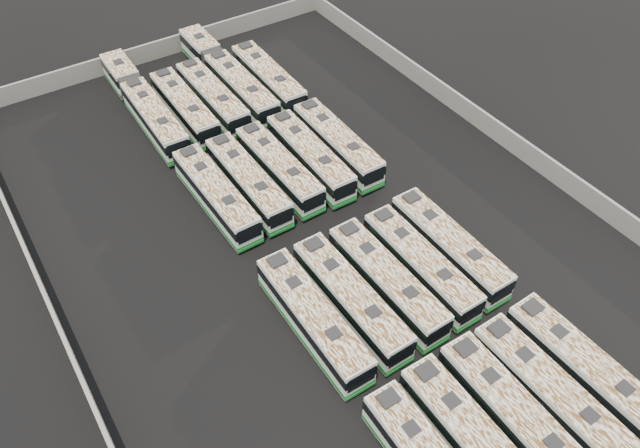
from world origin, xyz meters
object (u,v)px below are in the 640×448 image
(bus_front_center, at_px, (515,419))
(bus_back_far_left, at_px, (143,104))
(bus_midfront_far_left, at_px, (313,319))
(bus_midfront_far_right, at_px, (449,246))
(bus_midback_right, at_px, (310,157))
(bus_midfront_center, at_px, (387,282))
(bus_back_left, at_px, (185,108))
(bus_back_right, at_px, (227,75))
(bus_midfront_left, at_px, (351,300))
(bus_midback_far_left, at_px, (216,195))
(bus_midback_center, at_px, (279,168))
(bus_front_far_right, at_px, (584,371))
(bus_midback_far_right, at_px, (337,144))
(bus_back_far_right, at_px, (268,79))
(bus_back_center, at_px, (213,98))
(bus_front_left, at_px, (477,446))
(bus_midback_left, at_px, (248,182))
(bus_front_right, at_px, (550,395))
(bus_midfront_right, at_px, (420,265))

(bus_front_center, xyz_separation_m, bus_back_far_left, (-6.67, 47.04, -0.04))
(bus_midfront_far_left, distance_m, bus_midfront_far_right, 13.36)
(bus_midfront_far_right, height_order, bus_midback_right, bus_midback_right)
(bus_midfront_center, bearing_deg, bus_back_left, 95.71)
(bus_front_center, height_order, bus_back_right, bus_front_center)
(bus_midfront_left, bearing_deg, bus_midback_far_left, 101.24)
(bus_front_center, bearing_deg, bus_midback_center, 90.96)
(bus_front_far_right, height_order, bus_midback_far_right, bus_front_far_right)
(bus_midfront_far_right, bearing_deg, bus_back_far_right, 89.83)
(bus_midback_far_right, bearing_deg, bus_back_right, 102.01)
(bus_front_far_right, xyz_separation_m, bus_midfront_far_right, (-0.03, 13.98, -0.02))
(bus_midback_center, xyz_separation_m, bus_back_left, (-3.28, 13.80, 0.02))
(bus_back_far_left, bearing_deg, bus_front_center, -80.73)
(bus_front_far_right, distance_m, bus_back_far_left, 48.92)
(bus_front_center, relative_size, bus_back_far_right, 1.00)
(bus_midback_far_right, xyz_separation_m, bus_back_left, (-9.89, 13.81, -0.03))
(bus_midfront_far_left, distance_m, bus_back_far_left, 33.11)
(bus_back_right, bearing_deg, bus_back_left, -154.49)
(bus_front_far_right, height_order, bus_back_center, bus_front_far_right)
(bus_midback_far_right, xyz_separation_m, bus_back_right, (-3.30, 16.90, 0.02))
(bus_front_center, distance_m, bus_back_far_right, 44.35)
(bus_front_left, distance_m, bus_front_far_right, 10.03)
(bus_back_left, bearing_deg, bus_midback_far_left, -102.83)
(bus_midback_far_left, xyz_separation_m, bus_back_far_left, (-0.04, 16.95, 0.00))
(bus_midfront_left, distance_m, bus_midback_center, 16.64)
(bus_midback_left, distance_m, bus_back_center, 14.22)
(bus_front_center, xyz_separation_m, bus_back_center, (-0.08, 43.96, -0.02))
(bus_midfront_far_left, relative_size, bus_midback_far_right, 1.01)
(bus_midfront_left, xyz_separation_m, bus_midback_left, (-0.05, 16.23, -0.04))
(bus_back_far_left, bearing_deg, bus_back_right, 1.56)
(bus_midback_left, bearing_deg, bus_front_right, -77.36)
(bus_midback_center, relative_size, bus_midback_far_right, 0.97)
(bus_midback_center, bearing_deg, bus_front_left, -96.93)
(bus_front_right, bearing_deg, bus_back_right, 88.97)
(bus_midback_far_left, height_order, bus_back_right, bus_back_right)
(bus_front_left, bearing_deg, bus_midfront_left, 90.27)
(bus_midfront_far_right, xyz_separation_m, bus_back_left, (-9.94, 30.07, -0.02))
(bus_midfront_center, height_order, bus_back_left, bus_midfront_center)
(bus_back_far_left, distance_m, bus_back_right, 9.96)
(bus_midback_center, distance_m, bus_back_far_left, 18.09)
(bus_front_right, distance_m, bus_midback_far_right, 30.43)
(bus_front_center, relative_size, bus_midfront_far_left, 1.01)
(bus_front_far_right, relative_size, bus_back_center, 1.01)
(bus_front_far_right, xyz_separation_m, bus_midfront_right, (-3.28, 13.74, -0.06))
(bus_midback_right, distance_m, bus_back_far_right, 14.24)
(bus_midfront_right, relative_size, bus_back_left, 0.99)
(bus_front_center, distance_m, bus_midback_far_right, 30.92)
(bus_front_left, distance_m, bus_midback_right, 30.69)
(bus_midfront_left, relative_size, bus_midback_far_right, 1.00)
(bus_midfront_left, height_order, bus_midback_far_left, bus_midfront_left)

